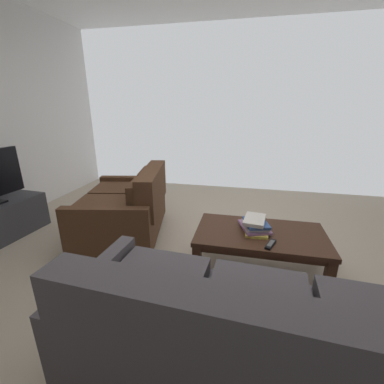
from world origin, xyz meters
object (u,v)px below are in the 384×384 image
(sofa_main, at_px, (254,345))
(loveseat_near, at_px, (127,208))
(coffee_table, at_px, (260,239))
(book_stack, at_px, (255,225))
(tv_remote, at_px, (271,244))

(sofa_main, distance_m, loveseat_near, 2.08)
(sofa_main, bearing_deg, loveseat_near, -47.40)
(loveseat_near, xyz_separation_m, coffee_table, (-1.47, 0.41, -0.00))
(sofa_main, relative_size, coffee_table, 1.77)
(coffee_table, bearing_deg, sofa_main, 86.60)
(loveseat_near, xyz_separation_m, book_stack, (-1.42, 0.39, 0.12))
(book_stack, bearing_deg, coffee_table, 159.65)
(coffee_table, xyz_separation_m, tv_remote, (-0.07, 0.21, 0.07))
(coffee_table, height_order, tv_remote, tv_remote)
(coffee_table, xyz_separation_m, book_stack, (0.05, -0.02, 0.12))
(book_stack, bearing_deg, loveseat_near, -15.49)
(book_stack, bearing_deg, sofa_main, 89.17)
(coffee_table, distance_m, tv_remote, 0.24)
(loveseat_near, distance_m, coffee_table, 1.53)
(loveseat_near, bearing_deg, book_stack, 164.51)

